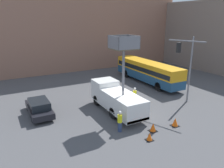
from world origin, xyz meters
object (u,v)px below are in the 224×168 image
object	(u,v)px
traffic_light_pole	(187,61)
road_worker_near_truck	(120,121)
utility_truck	(116,97)
traffic_cone_far_side	(153,127)
road_worker_directing	(135,96)
parked_car_curbside	(39,107)
traffic_cone_mid_road	(150,137)
city_bus	(147,70)
traffic_cone_near_truck	(175,122)

from	to	relation	value
traffic_light_pole	road_worker_near_truck	bearing A→B (deg)	-168.62
utility_truck	road_worker_near_truck	size ratio (longest dim) A/B	4.13
utility_truck	traffic_cone_far_side	world-z (taller)	utility_truck
road_worker_directing	parked_car_curbside	distance (m)	9.55
traffic_cone_mid_road	traffic_light_pole	bearing A→B (deg)	28.05
city_bus	traffic_cone_mid_road	xyz separation A→B (m)	(-9.17, -12.46, -1.47)
road_worker_directing	road_worker_near_truck	bearing A→B (deg)	62.94
traffic_cone_far_side	parked_car_curbside	size ratio (longest dim) A/B	0.15
traffic_light_pole	traffic_cone_near_truck	bearing A→B (deg)	-142.47
city_bus	traffic_cone_near_truck	xyz separation A→B (m)	(-5.87, -11.67, -1.42)
city_bus	road_worker_near_truck	world-z (taller)	city_bus
traffic_cone_near_truck	traffic_cone_far_side	world-z (taller)	traffic_cone_near_truck
traffic_cone_mid_road	road_worker_near_truck	bearing A→B (deg)	120.14
parked_car_curbside	traffic_cone_mid_road	bearing A→B (deg)	-53.34
traffic_cone_near_truck	traffic_cone_mid_road	distance (m)	3.39
road_worker_directing	traffic_cone_mid_road	world-z (taller)	road_worker_directing
road_worker_directing	traffic_cone_far_side	size ratio (longest dim) A/B	2.65
road_worker_near_truck	traffic_cone_mid_road	world-z (taller)	road_worker_near_truck
traffic_cone_far_side	traffic_cone_near_truck	bearing A→B (deg)	-4.72
city_bus	parked_car_curbside	xyz separation A→B (m)	(-15.50, -3.95, -1.00)
city_bus	parked_car_curbside	distance (m)	16.02
city_bus	road_worker_directing	distance (m)	8.69
traffic_cone_mid_road	traffic_cone_far_side	world-z (taller)	traffic_cone_far_side
traffic_light_pole	parked_car_curbside	distance (m)	15.02
utility_truck	traffic_cone_near_truck	distance (m)	5.90
road_worker_directing	parked_car_curbside	xyz separation A→B (m)	(-9.31, 2.11, -0.18)
traffic_light_pole	traffic_cone_mid_road	size ratio (longest dim) A/B	11.23
city_bus	traffic_cone_near_truck	bearing A→B (deg)	166.45
road_worker_near_truck	traffic_cone_mid_road	xyz separation A→B (m)	(1.28, -2.21, -0.60)
city_bus	traffic_cone_mid_road	distance (m)	15.53
city_bus	road_worker_near_truck	distance (m)	14.66
road_worker_directing	traffic_cone_near_truck	size ratio (longest dim) A/B	2.57
parked_car_curbside	road_worker_directing	bearing A→B (deg)	-12.74
traffic_light_pole	road_worker_near_truck	xyz separation A→B (m)	(-8.71, -1.75, -3.79)
traffic_cone_near_truck	traffic_cone_mid_road	size ratio (longest dim) A/B	1.17
traffic_light_pole	road_worker_directing	world-z (taller)	traffic_light_pole
utility_truck	city_bus	bearing A→B (deg)	37.29
traffic_cone_near_truck	traffic_light_pole	bearing A→B (deg)	37.53
utility_truck	road_worker_directing	distance (m)	2.73
utility_truck	road_worker_near_truck	bearing A→B (deg)	-115.09
traffic_cone_near_truck	parked_car_curbside	world-z (taller)	parked_car_curbside
traffic_cone_near_truck	traffic_cone_mid_road	world-z (taller)	traffic_cone_near_truck
road_worker_near_truck	road_worker_directing	xyz separation A→B (m)	(4.26, 4.20, 0.05)
traffic_cone_mid_road	traffic_cone_far_side	distance (m)	1.46
city_bus	traffic_cone_mid_road	bearing A→B (deg)	156.80
road_worker_near_truck	traffic_cone_mid_road	bearing A→B (deg)	149.67
utility_truck	road_worker_directing	size ratio (longest dim) A/B	3.94
road_worker_near_truck	road_worker_directing	world-z (taller)	road_worker_directing
road_worker_near_truck	traffic_cone_far_side	size ratio (longest dim) A/B	2.53
road_worker_directing	traffic_cone_mid_road	size ratio (longest dim) A/B	3.01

